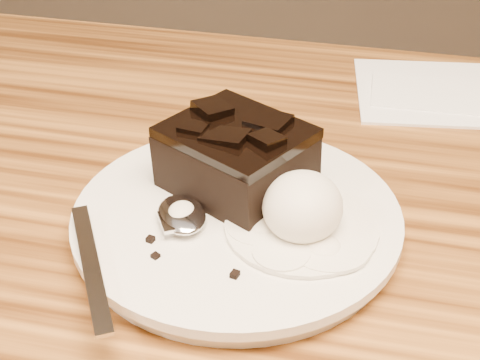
% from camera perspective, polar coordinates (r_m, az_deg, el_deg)
% --- Properties ---
extents(plate, '(0.24, 0.24, 0.02)m').
position_cam_1_polar(plate, '(0.51, -0.26, -3.45)').
color(plate, white).
rests_on(plate, dining_table).
extents(brownie, '(0.12, 0.12, 0.04)m').
position_cam_1_polar(brownie, '(0.51, -0.31, 1.56)').
color(brownie, black).
rests_on(brownie, plate).
extents(ice_cream_scoop, '(0.06, 0.06, 0.05)m').
position_cam_1_polar(ice_cream_scoop, '(0.47, 5.17, -2.18)').
color(ice_cream_scoop, white).
rests_on(ice_cream_scoop, plate).
extents(melt_puddle, '(0.11, 0.11, 0.00)m').
position_cam_1_polar(melt_puddle, '(0.49, 5.06, -3.88)').
color(melt_puddle, white).
rests_on(melt_puddle, plate).
extents(spoon, '(0.13, 0.18, 0.01)m').
position_cam_1_polar(spoon, '(0.49, -4.82, -3.00)').
color(spoon, silver).
rests_on(spoon, plate).
extents(napkin, '(0.16, 0.16, 0.01)m').
position_cam_1_polar(napkin, '(0.73, 15.23, 7.10)').
color(napkin, white).
rests_on(napkin, dining_table).
extents(crumb_a, '(0.01, 0.01, 0.00)m').
position_cam_1_polar(crumb_a, '(0.45, -0.42, -7.77)').
color(crumb_a, black).
rests_on(crumb_a, plate).
extents(crumb_b, '(0.01, 0.01, 0.00)m').
position_cam_1_polar(crumb_b, '(0.46, -6.96, -6.22)').
color(crumb_b, black).
rests_on(crumb_b, plate).
extents(crumb_c, '(0.01, 0.01, 0.00)m').
position_cam_1_polar(crumb_c, '(0.51, 2.80, -1.35)').
color(crumb_c, black).
rests_on(crumb_c, plate).
extents(crumb_d, '(0.01, 0.01, 0.00)m').
position_cam_1_polar(crumb_d, '(0.48, -7.37, -4.87)').
color(crumb_d, black).
rests_on(crumb_d, plate).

